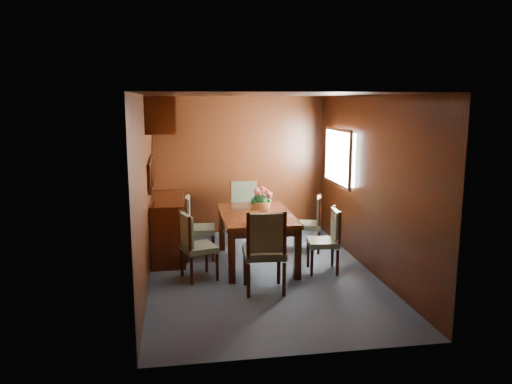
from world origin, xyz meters
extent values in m
plane|color=#303841|center=(0.00, 0.00, 0.00)|extent=(4.50, 4.50, 0.00)
cube|color=black|center=(-1.50, 0.00, 1.20)|extent=(0.02, 4.50, 2.40)
cube|color=black|center=(1.50, 0.00, 1.20)|extent=(0.02, 4.50, 2.40)
cube|color=black|center=(0.00, 2.25, 1.20)|extent=(3.00, 0.02, 2.40)
cube|color=black|center=(0.00, -2.25, 1.20)|extent=(3.00, 0.02, 2.40)
cube|color=black|center=(0.00, 0.00, 2.40)|extent=(3.00, 4.50, 0.02)
cube|color=white|center=(1.48, 1.10, 1.45)|extent=(0.14, 1.10, 0.80)
cube|color=#B2B2B7|center=(1.41, 1.10, 1.45)|extent=(0.04, 1.20, 0.90)
cube|color=black|center=(-1.47, 1.00, 1.28)|extent=(0.03, 1.36, 0.41)
cube|color=silver|center=(-1.45, 1.00, 1.28)|extent=(0.01, 1.30, 0.35)
cube|color=black|center=(-1.30, 1.00, 2.13)|extent=(0.40, 1.40, 0.50)
cube|color=black|center=(-1.25, 1.00, 0.45)|extent=(0.48, 1.40, 0.90)
cube|color=black|center=(-0.44, -0.30, 0.34)|extent=(0.09, 0.09, 0.69)
cube|color=black|center=(0.43, -0.30, 0.34)|extent=(0.09, 0.09, 0.69)
cube|color=black|center=(-0.43, 1.17, 0.34)|extent=(0.09, 0.09, 0.69)
cube|color=black|center=(0.44, 1.16, 0.34)|extent=(0.09, 0.09, 0.69)
cube|color=black|center=(0.00, 0.43, 0.64)|extent=(0.89, 1.48, 0.10)
cube|color=black|center=(0.00, 0.43, 0.72)|extent=(1.01, 1.60, 0.06)
cylinder|color=black|center=(-1.07, 0.07, 0.18)|extent=(0.04, 0.04, 0.36)
cylinder|color=black|center=(-0.95, -0.29, 0.18)|extent=(0.04, 0.04, 0.36)
cylinder|color=black|center=(-0.73, 0.18, 0.18)|extent=(0.04, 0.04, 0.36)
cylinder|color=black|center=(-0.62, -0.18, 0.18)|extent=(0.04, 0.04, 0.36)
cube|color=#57644C|center=(-0.84, -0.06, 0.42)|extent=(0.52, 0.53, 0.07)
cylinder|color=black|center=(-1.08, 0.06, 0.66)|extent=(0.04, 0.04, 0.48)
cylinder|color=black|center=(-0.96, -0.29, 0.66)|extent=(0.04, 0.04, 0.48)
cube|color=#57644C|center=(-1.00, -0.11, 0.68)|extent=(0.18, 0.39, 0.41)
cylinder|color=black|center=(-0.95, 1.02, 0.19)|extent=(0.04, 0.04, 0.38)
cylinder|color=black|center=(-0.98, 0.63, 0.19)|extent=(0.04, 0.04, 0.38)
cylinder|color=black|center=(-0.58, 1.00, 0.19)|extent=(0.04, 0.04, 0.38)
cylinder|color=black|center=(-0.61, 0.61, 0.19)|extent=(0.04, 0.04, 0.38)
cube|color=#57644C|center=(-0.78, 0.81, 0.44)|extent=(0.46, 0.48, 0.08)
cylinder|color=black|center=(-0.96, 1.02, 0.70)|extent=(0.04, 0.04, 0.51)
cylinder|color=black|center=(-0.99, 0.63, 0.70)|extent=(0.04, 0.04, 0.51)
cube|color=#57644C|center=(-0.95, 0.82, 0.72)|extent=(0.08, 0.41, 0.43)
cylinder|color=black|center=(1.00, -0.25, 0.18)|extent=(0.04, 0.04, 0.36)
cylinder|color=black|center=(1.04, 0.11, 0.18)|extent=(0.04, 0.04, 0.36)
cylinder|color=black|center=(0.65, -0.21, 0.18)|extent=(0.04, 0.04, 0.36)
cylinder|color=black|center=(0.70, 0.16, 0.18)|extent=(0.04, 0.04, 0.36)
cube|color=#57644C|center=(0.85, -0.05, 0.41)|extent=(0.45, 0.47, 0.07)
cylinder|color=black|center=(1.01, -0.25, 0.65)|extent=(0.04, 0.04, 0.47)
cylinder|color=black|center=(1.05, 0.11, 0.65)|extent=(0.04, 0.04, 0.47)
cube|color=#57644C|center=(1.01, -0.07, 0.67)|extent=(0.10, 0.39, 0.40)
cylinder|color=black|center=(1.01, 0.70, 0.18)|extent=(0.04, 0.04, 0.35)
cylinder|color=black|center=(1.12, 1.05, 0.18)|extent=(0.04, 0.04, 0.35)
cylinder|color=black|center=(0.68, 0.80, 0.18)|extent=(0.04, 0.04, 0.35)
cylinder|color=black|center=(0.79, 1.15, 0.18)|extent=(0.04, 0.04, 0.35)
cube|color=#57644C|center=(0.90, 0.93, 0.41)|extent=(0.50, 0.51, 0.07)
cylinder|color=black|center=(1.02, 0.70, 0.64)|extent=(0.04, 0.04, 0.47)
cylinder|color=black|center=(1.12, 1.05, 0.64)|extent=(0.04, 0.04, 0.47)
cube|color=#57644C|center=(1.06, 0.88, 0.66)|extent=(0.16, 0.38, 0.40)
cylinder|color=black|center=(-0.30, -0.82, 0.21)|extent=(0.05, 0.05, 0.42)
cylinder|color=black|center=(0.13, -0.84, 0.21)|extent=(0.05, 0.05, 0.42)
cylinder|color=black|center=(-0.28, -0.41, 0.21)|extent=(0.05, 0.05, 0.42)
cylinder|color=black|center=(0.15, -0.43, 0.21)|extent=(0.05, 0.05, 0.42)
cube|color=#57644C|center=(-0.07, -0.62, 0.49)|extent=(0.52, 0.50, 0.09)
cylinder|color=black|center=(-0.30, -0.83, 0.77)|extent=(0.05, 0.05, 0.56)
cylinder|color=black|center=(0.13, -0.85, 0.77)|extent=(0.05, 0.05, 0.56)
cube|color=#57644C|center=(-0.08, -0.82, 0.79)|extent=(0.46, 0.09, 0.48)
cylinder|color=black|center=(0.23, 1.83, 0.20)|extent=(0.05, 0.05, 0.40)
cylinder|color=black|center=(-0.19, 1.85, 0.20)|extent=(0.05, 0.05, 0.40)
cylinder|color=black|center=(0.21, 1.44, 0.20)|extent=(0.05, 0.05, 0.40)
cylinder|color=black|center=(-0.21, 1.46, 0.20)|extent=(0.05, 0.05, 0.40)
cube|color=#57644C|center=(0.01, 1.64, 0.46)|extent=(0.50, 0.48, 0.08)
cylinder|color=black|center=(0.23, 1.84, 0.73)|extent=(0.05, 0.05, 0.54)
cylinder|color=black|center=(-0.19, 1.86, 0.73)|extent=(0.05, 0.05, 0.54)
cube|color=#57644C|center=(0.02, 1.83, 0.75)|extent=(0.44, 0.08, 0.45)
cylinder|color=#C97C3D|center=(0.13, 0.78, 0.79)|extent=(0.30, 0.30, 0.09)
sphere|color=#194C1C|center=(0.13, 0.78, 0.86)|extent=(0.23, 0.23, 0.23)
camera|label=1|loc=(-1.12, -6.40, 2.33)|focal=35.00mm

